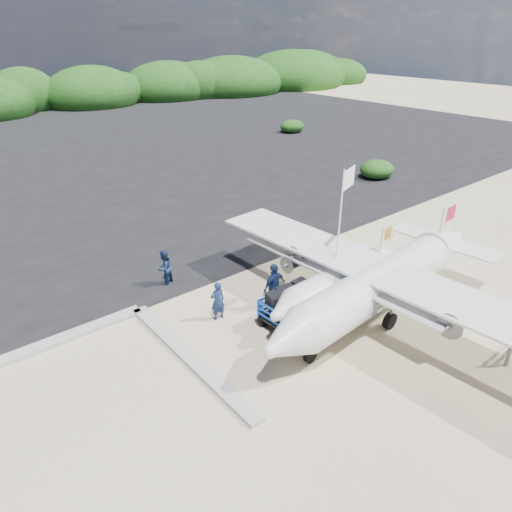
{
  "coord_description": "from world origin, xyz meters",
  "views": [
    {
      "loc": [
        -10.09,
        -8.75,
        9.42
      ],
      "look_at": [
        -0.23,
        3.38,
        1.57
      ],
      "focal_mm": 32.0,
      "sensor_mm": 36.0,
      "label": 1
    }
  ],
  "objects_px": {
    "flagpole": "(332,307)",
    "aircraft_large": "(208,143)",
    "crew_a": "(218,301)",
    "baggage_cart": "(293,321)",
    "crew_b": "(164,268)",
    "signboard": "(368,285)",
    "crew_c": "(274,286)"
  },
  "relations": [
    {
      "from": "flagpole",
      "to": "aircraft_large",
      "type": "height_order",
      "value": "flagpole"
    },
    {
      "from": "flagpole",
      "to": "crew_a",
      "type": "relative_size",
      "value": 3.55
    },
    {
      "from": "baggage_cart",
      "to": "crew_b",
      "type": "xyz_separation_m",
      "value": [
        -2.24,
        5.21,
        0.75
      ]
    },
    {
      "from": "signboard",
      "to": "aircraft_large",
      "type": "relative_size",
      "value": 0.14
    },
    {
      "from": "baggage_cart",
      "to": "crew_a",
      "type": "bearing_deg",
      "value": 134.98
    },
    {
      "from": "crew_c",
      "to": "signboard",
      "type": "bearing_deg",
      "value": 157.64
    },
    {
      "from": "crew_b",
      "to": "crew_c",
      "type": "distance_m",
      "value": 4.71
    },
    {
      "from": "baggage_cart",
      "to": "flagpole",
      "type": "distance_m",
      "value": 1.81
    },
    {
      "from": "baggage_cart",
      "to": "crew_a",
      "type": "height_order",
      "value": "crew_a"
    },
    {
      "from": "flagpole",
      "to": "crew_c",
      "type": "distance_m",
      "value": 2.39
    },
    {
      "from": "flagpole",
      "to": "crew_c",
      "type": "bearing_deg",
      "value": 142.06
    },
    {
      "from": "signboard",
      "to": "aircraft_large",
      "type": "height_order",
      "value": "aircraft_large"
    },
    {
      "from": "crew_a",
      "to": "signboard",
      "type": "bearing_deg",
      "value": 170.97
    },
    {
      "from": "baggage_cart",
      "to": "flagpole",
      "type": "relative_size",
      "value": 0.48
    },
    {
      "from": "signboard",
      "to": "crew_c",
      "type": "distance_m",
      "value": 4.34
    },
    {
      "from": "baggage_cart",
      "to": "crew_b",
      "type": "distance_m",
      "value": 5.72
    },
    {
      "from": "signboard",
      "to": "aircraft_large",
      "type": "bearing_deg",
      "value": 72.85
    },
    {
      "from": "crew_c",
      "to": "aircraft_large",
      "type": "height_order",
      "value": "aircraft_large"
    },
    {
      "from": "flagpole",
      "to": "signboard",
      "type": "distance_m",
      "value": 2.34
    },
    {
      "from": "baggage_cart",
      "to": "crew_c",
      "type": "height_order",
      "value": "crew_c"
    },
    {
      "from": "crew_c",
      "to": "aircraft_large",
      "type": "bearing_deg",
      "value": -125.08
    },
    {
      "from": "crew_a",
      "to": "crew_c",
      "type": "relative_size",
      "value": 0.82
    },
    {
      "from": "baggage_cart",
      "to": "crew_a",
      "type": "relative_size",
      "value": 1.71
    },
    {
      "from": "crew_a",
      "to": "flagpole",
      "type": "bearing_deg",
      "value": 159.4
    },
    {
      "from": "aircraft_large",
      "to": "crew_b",
      "type": "bearing_deg",
      "value": 48.58
    },
    {
      "from": "crew_b",
      "to": "aircraft_large",
      "type": "height_order",
      "value": "aircraft_large"
    },
    {
      "from": "crew_b",
      "to": "aircraft_large",
      "type": "relative_size",
      "value": 0.11
    },
    {
      "from": "signboard",
      "to": "aircraft_large",
      "type": "distance_m",
      "value": 27.25
    },
    {
      "from": "flagpole",
      "to": "crew_c",
      "type": "relative_size",
      "value": 2.9
    },
    {
      "from": "baggage_cart",
      "to": "flagpole",
      "type": "height_order",
      "value": "flagpole"
    },
    {
      "from": "signboard",
      "to": "crew_a",
      "type": "bearing_deg",
      "value": 165.77
    },
    {
      "from": "aircraft_large",
      "to": "signboard",
      "type": "bearing_deg",
      "value": 66.24
    }
  ]
}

